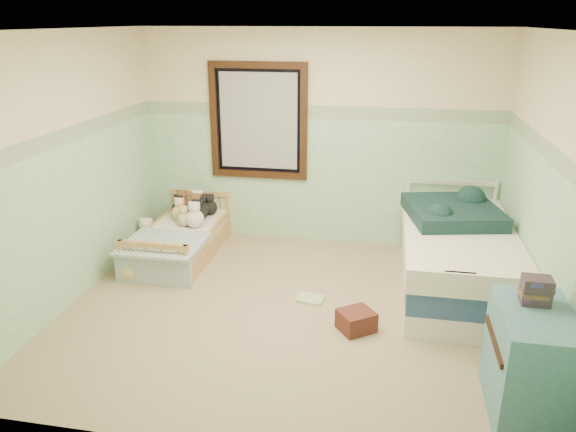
% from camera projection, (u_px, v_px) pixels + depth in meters
% --- Properties ---
extents(floor, '(4.20, 3.60, 0.02)m').
position_uv_depth(floor, '(290.00, 312.00, 5.11)').
color(floor, '#827358').
rests_on(floor, ground).
extents(ceiling, '(4.20, 3.60, 0.02)m').
position_uv_depth(ceiling, '(290.00, 28.00, 4.25)').
color(ceiling, silver).
rests_on(ceiling, wall_back).
extents(wall_back, '(4.20, 0.04, 2.50)m').
position_uv_depth(wall_back, '(318.00, 140.00, 6.34)').
color(wall_back, beige).
rests_on(wall_back, floor).
extents(wall_front, '(4.20, 0.04, 2.50)m').
position_uv_depth(wall_front, '(231.00, 274.00, 3.02)').
color(wall_front, beige).
rests_on(wall_front, floor).
extents(wall_left, '(0.04, 3.60, 2.50)m').
position_uv_depth(wall_left, '(67.00, 171.00, 5.04)').
color(wall_left, beige).
rests_on(wall_left, floor).
extents(wall_right, '(0.04, 3.60, 2.50)m').
position_uv_depth(wall_right, '(550.00, 197.00, 4.32)').
color(wall_right, beige).
rests_on(wall_right, floor).
extents(wainscot_mint, '(4.20, 0.01, 1.50)m').
position_uv_depth(wainscot_mint, '(317.00, 181.00, 6.50)').
color(wainscot_mint, '#77B884').
rests_on(wainscot_mint, floor).
extents(border_strip, '(4.20, 0.01, 0.15)m').
position_uv_depth(border_strip, '(318.00, 112.00, 6.22)').
color(border_strip, '#4F7B5A').
rests_on(border_strip, wall_back).
extents(window_frame, '(1.16, 0.06, 1.36)m').
position_uv_depth(window_frame, '(258.00, 121.00, 6.36)').
color(window_frame, black).
rests_on(window_frame, wall_back).
extents(window_blinds, '(0.92, 0.01, 1.12)m').
position_uv_depth(window_blinds, '(258.00, 121.00, 6.37)').
color(window_blinds, '#B6B6B4').
rests_on(window_blinds, window_frame).
extents(toddler_bed_frame, '(0.76, 1.53, 0.20)m').
position_uv_depth(toddler_bed_frame, '(181.00, 246.00, 6.30)').
color(toddler_bed_frame, tan).
rests_on(toddler_bed_frame, floor).
extents(toddler_mattress, '(0.70, 1.46, 0.12)m').
position_uv_depth(toddler_mattress, '(180.00, 234.00, 6.24)').
color(toddler_mattress, white).
rests_on(toddler_mattress, toddler_bed_frame).
extents(patchwork_quilt, '(0.83, 0.76, 0.03)m').
position_uv_depth(patchwork_quilt, '(163.00, 244.00, 5.78)').
color(patchwork_quilt, '#6286CC').
rests_on(patchwork_quilt, toddler_mattress).
extents(plush_bed_brown, '(0.21, 0.21, 0.21)m').
position_uv_depth(plush_bed_brown, '(183.00, 206.00, 6.67)').
color(plush_bed_brown, brown).
rests_on(plush_bed_brown, toddler_mattress).
extents(plush_bed_white, '(0.21, 0.21, 0.21)m').
position_uv_depth(plush_bed_white, '(198.00, 206.00, 6.64)').
color(plush_bed_white, white).
rests_on(plush_bed_white, toddler_mattress).
extents(plush_bed_tan, '(0.19, 0.19, 0.19)m').
position_uv_depth(plush_bed_tan, '(180.00, 213.00, 6.47)').
color(plush_bed_tan, '#E3C683').
rests_on(plush_bed_tan, toddler_mattress).
extents(plush_bed_dark, '(0.19, 0.19, 0.19)m').
position_uv_depth(plush_bed_dark, '(198.00, 214.00, 6.43)').
color(plush_bed_dark, black).
rests_on(plush_bed_dark, toddler_mattress).
extents(plush_floor_cream, '(0.25, 0.25, 0.25)m').
position_uv_depth(plush_floor_cream, '(147.00, 237.00, 6.50)').
color(plush_floor_cream, white).
rests_on(plush_floor_cream, floor).
extents(plush_floor_tan, '(0.22, 0.22, 0.22)m').
position_uv_depth(plush_floor_tan, '(131.00, 270.00, 5.68)').
color(plush_floor_tan, '#E3C683').
rests_on(plush_floor_tan, floor).
extents(twin_bed_frame, '(1.01, 2.02, 0.22)m').
position_uv_depth(twin_bed_frame, '(454.00, 280.00, 5.47)').
color(twin_bed_frame, silver).
rests_on(twin_bed_frame, floor).
extents(twin_boxspring, '(1.01, 2.02, 0.22)m').
position_uv_depth(twin_boxspring, '(457.00, 260.00, 5.39)').
color(twin_boxspring, navy).
rests_on(twin_boxspring, twin_bed_frame).
extents(twin_mattress, '(1.05, 2.06, 0.22)m').
position_uv_depth(twin_mattress, '(459.00, 239.00, 5.32)').
color(twin_mattress, white).
rests_on(twin_mattress, twin_boxspring).
extents(teal_blanket, '(1.03, 1.07, 0.14)m').
position_uv_depth(teal_blanket, '(453.00, 212.00, 5.54)').
color(teal_blanket, black).
rests_on(teal_blanket, twin_mattress).
extents(dresser, '(0.48, 0.77, 0.77)m').
position_uv_depth(dresser, '(530.00, 363.00, 3.69)').
color(dresser, '#3A6F7E').
rests_on(dresser, floor).
extents(book_stack, '(0.19, 0.15, 0.19)m').
position_uv_depth(book_stack, '(536.00, 290.00, 3.65)').
color(book_stack, '#53312D').
rests_on(book_stack, dresser).
extents(red_pillow, '(0.38, 0.37, 0.18)m').
position_uv_depth(red_pillow, '(356.00, 321.00, 4.77)').
color(red_pillow, maroon).
rests_on(red_pillow, floor).
extents(floor_book, '(0.28, 0.23, 0.02)m').
position_uv_depth(floor_book, '(310.00, 299.00, 5.30)').
color(floor_book, yellow).
rests_on(floor_book, floor).
extents(extra_plush_0, '(0.18, 0.18, 0.18)m').
position_uv_depth(extra_plush_0, '(210.00, 208.00, 6.65)').
color(extra_plush_0, black).
rests_on(extra_plush_0, toddler_mattress).
extents(extra_plush_1, '(0.17, 0.17, 0.17)m').
position_uv_depth(extra_plush_1, '(185.00, 219.00, 6.29)').
color(extra_plush_1, '#E3C683').
rests_on(extra_plush_1, toddler_mattress).
extents(extra_plush_2, '(0.18, 0.18, 0.18)m').
position_uv_depth(extra_plush_2, '(179.00, 208.00, 6.64)').
color(extra_plush_2, black).
rests_on(extra_plush_2, toddler_mattress).
extents(extra_plush_3, '(0.21, 0.21, 0.21)m').
position_uv_depth(extra_plush_3, '(201.00, 210.00, 6.53)').
color(extra_plush_3, black).
rests_on(extra_plush_3, toddler_mattress).
extents(extra_plush_4, '(0.22, 0.22, 0.22)m').
position_uv_depth(extra_plush_4, '(196.00, 210.00, 6.51)').
color(extra_plush_4, brown).
rests_on(extra_plush_4, toddler_mattress).
extents(extra_plush_5, '(0.21, 0.21, 0.21)m').
position_uv_depth(extra_plush_5, '(195.00, 219.00, 6.24)').
color(extra_plush_5, white).
rests_on(extra_plush_5, toddler_mattress).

